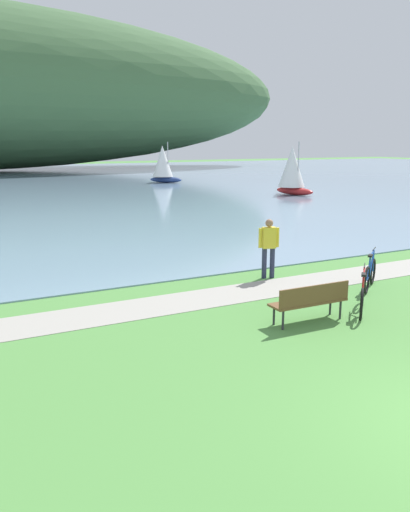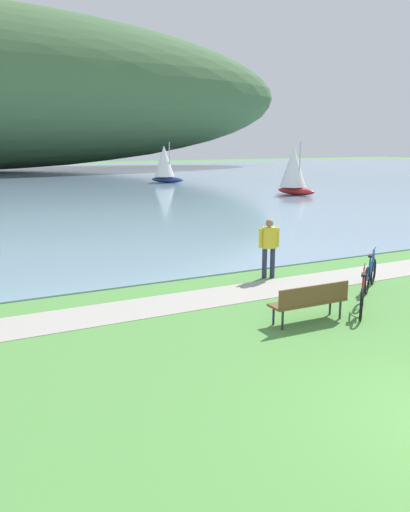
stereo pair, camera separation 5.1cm
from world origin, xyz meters
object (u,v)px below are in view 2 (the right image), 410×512
(bicycle_beside_path, at_px, (362,296))
(sailboat_toward_hillside, at_px, (165,164))
(bicycle_leaning_near_bench, at_px, (370,274))
(park_bench_near_camera, at_px, (310,300))
(person_at_shoreline, at_px, (269,245))
(sailboat_nearest_to_shore, at_px, (294,170))

(bicycle_beside_path, relative_size, sailboat_toward_hillside, 0.34)
(bicycle_beside_path, bearing_deg, bicycle_leaning_near_bench, 40.59)
(park_bench_near_camera, relative_size, sailboat_toward_hillside, 0.47)
(bicycle_beside_path, distance_m, person_at_shoreline, 3.61)
(sailboat_toward_hillside, bearing_deg, bicycle_beside_path, -106.40)
(sailboat_nearest_to_shore, bearing_deg, sailboat_toward_hillside, 104.31)
(park_bench_near_camera, bearing_deg, bicycle_beside_path, 0.62)
(person_at_shoreline, bearing_deg, bicycle_beside_path, -87.42)
(sailboat_toward_hillside, bearing_deg, person_at_shoreline, -108.24)
(bicycle_leaning_near_bench, xyz_separation_m, bicycle_beside_path, (-1.61, -1.38, 0.00))
(person_at_shoreline, relative_size, sailboat_toward_hillside, 0.45)
(bicycle_leaning_near_bench, bearing_deg, sailboat_nearest_to_shore, 57.86)
(bicycle_beside_path, xyz_separation_m, sailboat_nearest_to_shore, (14.93, 22.57, 1.45))
(person_at_shoreline, distance_m, sailboat_toward_hillside, 35.91)
(person_at_shoreline, height_order, sailboat_nearest_to_shore, sailboat_nearest_to_shore)
(bicycle_beside_path, height_order, person_at_shoreline, person_at_shoreline)
(bicycle_leaning_near_bench, distance_m, bicycle_beside_path, 2.12)
(person_at_shoreline, height_order, sailboat_toward_hillside, sailboat_toward_hillside)
(sailboat_nearest_to_shore, bearing_deg, bicycle_beside_path, -123.48)
(bicycle_leaning_near_bench, bearing_deg, sailboat_toward_hillside, 75.37)
(bicycle_leaning_near_bench, bearing_deg, park_bench_near_camera, -155.93)
(sailboat_nearest_to_shore, distance_m, sailboat_toward_hillside, 15.56)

